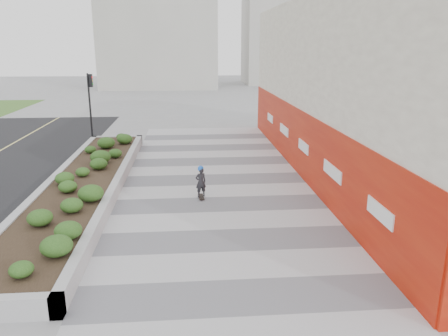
# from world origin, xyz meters

# --- Properties ---
(ground) EXTENTS (160.00, 160.00, 0.00)m
(ground) POSITION_xyz_m (0.00, 0.00, 0.00)
(ground) COLOR gray
(ground) RESTS_ON ground
(walkway) EXTENTS (8.00, 36.00, 0.01)m
(walkway) POSITION_xyz_m (0.00, 3.00, 0.01)
(walkway) COLOR #A8A8AD
(walkway) RESTS_ON ground
(building) EXTENTS (6.04, 24.08, 8.00)m
(building) POSITION_xyz_m (6.98, 8.98, 3.98)
(building) COLOR beige
(building) RESTS_ON ground
(planter) EXTENTS (3.00, 18.00, 0.90)m
(planter) POSITION_xyz_m (-5.50, 7.00, 0.42)
(planter) COLOR #9E9EA0
(planter) RESTS_ON ground
(traffic_signal_near) EXTENTS (0.33, 0.28, 4.20)m
(traffic_signal_near) POSITION_xyz_m (-7.23, 17.50, 2.76)
(traffic_signal_near) COLOR black
(traffic_signal_near) RESTS_ON ground
(distant_bldg_north_l) EXTENTS (16.00, 12.00, 20.00)m
(distant_bldg_north_l) POSITION_xyz_m (-5.00, 55.00, 10.00)
(distant_bldg_north_l) COLOR #ADAAA3
(distant_bldg_north_l) RESTS_ON ground
(distant_bldg_north_r) EXTENTS (14.00, 10.00, 24.00)m
(distant_bldg_north_r) POSITION_xyz_m (15.00, 60.00, 12.00)
(distant_bldg_north_r) COLOR #ADAAA3
(distant_bldg_north_r) RESTS_ON ground
(manhole_cover) EXTENTS (0.44, 0.44, 0.01)m
(manhole_cover) POSITION_xyz_m (0.50, 3.00, 0.00)
(manhole_cover) COLOR #595654
(manhole_cover) RESTS_ON ground
(skateboarder) EXTENTS (0.50, 0.73, 1.34)m
(skateboarder) POSITION_xyz_m (-0.72, 5.76, 0.68)
(skateboarder) COLOR beige
(skateboarder) RESTS_ON ground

